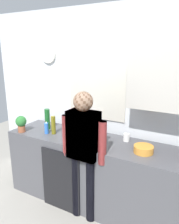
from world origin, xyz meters
TOP-DOWN VIEW (x-y plane):
  - ground_plane at (0.00, 0.00)m, footprint 8.00×8.00m
  - kitchen_counter at (0.00, 0.30)m, footprint 2.46×0.64m
  - dishwasher_panel at (-0.33, -0.03)m, footprint 0.56×0.02m
  - back_wall_assembly at (0.11, 0.70)m, footprint 4.06×0.42m
  - coffee_maker at (-0.15, 0.36)m, footprint 0.20×0.20m
  - bottle_green_wine at (-0.80, 0.34)m, footprint 0.07×0.07m
  - bottle_olive_oil at (-0.61, 0.23)m, footprint 0.06×0.06m
  - bottle_amber_beer at (-0.51, 0.44)m, footprint 0.06×0.06m
  - cup_white_mug at (0.35, 0.47)m, footprint 0.08×0.08m
  - mixing_bowl at (0.63, 0.25)m, footprint 0.22×0.22m
  - potted_plant at (-1.05, 0.07)m, footprint 0.15×0.15m
  - dish_soap at (-0.70, 0.19)m, footprint 0.06×0.06m
  - person_at_sink at (0.00, 0.00)m, footprint 0.57×0.22m
  - person_guest at (0.00, 0.00)m, footprint 0.57×0.22m

SIDE VIEW (x-z plane):
  - ground_plane at x=0.00m, z-range 0.00..0.00m
  - dishwasher_panel at x=-0.33m, z-range 0.00..0.83m
  - kitchen_counter at x=0.00m, z-range 0.00..0.92m
  - person_at_sink at x=0.00m, z-range 0.15..1.75m
  - person_guest at x=0.00m, z-range 0.15..1.75m
  - mixing_bowl at x=0.63m, z-range 0.92..1.00m
  - cup_white_mug at x=0.35m, z-range 0.92..1.02m
  - dish_soap at x=-0.70m, z-range 0.91..1.09m
  - bottle_amber_beer at x=-0.51m, z-range 0.92..1.15m
  - bottle_olive_oil at x=-0.61m, z-range 0.92..1.17m
  - potted_plant at x=-1.05m, z-range 0.94..1.17m
  - coffee_maker at x=-0.15m, z-range 0.90..1.23m
  - bottle_green_wine at x=-0.80m, z-range 0.92..1.22m
  - back_wall_assembly at x=0.11m, z-range 0.07..2.67m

